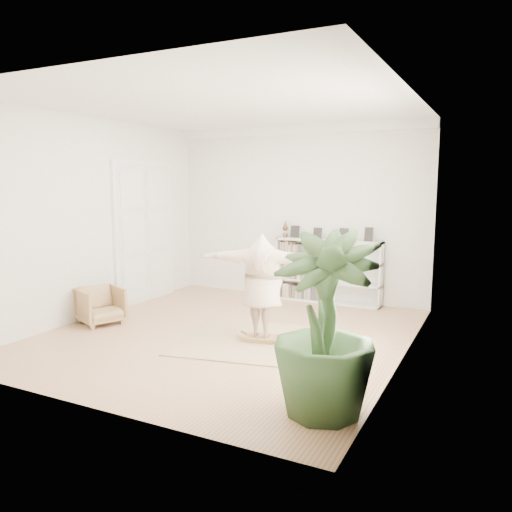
{
  "coord_description": "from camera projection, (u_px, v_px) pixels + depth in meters",
  "views": [
    {
      "loc": [
        3.9,
        -6.8,
        2.43
      ],
      "look_at": [
        0.31,
        0.4,
        1.25
      ],
      "focal_mm": 35.0,
      "sensor_mm": 36.0,
      "label": 1
    }
  ],
  "objects": [
    {
      "name": "person",
      "position": [
        262.0,
        283.0,
        7.55
      ],
      "size": [
        2.01,
        0.89,
        1.59
      ],
      "primitive_type": "imported",
      "rotation": [
        0.0,
        0.0,
        3.33
      ],
      "color": "beige",
      "rests_on": "rocker_board"
    },
    {
      "name": "bookshelf",
      "position": [
        328.0,
        272.0,
        10.17
      ],
      "size": [
        2.2,
        0.35,
        1.64
      ],
      "color": "silver",
      "rests_on": "floor"
    },
    {
      "name": "floor",
      "position": [
        228.0,
        334.0,
        8.09
      ],
      "size": [
        6.0,
        6.0,
        0.0
      ],
      "primitive_type": "plane",
      "color": "#9B7250",
      "rests_on": "ground"
    },
    {
      "name": "doors",
      "position": [
        144.0,
        234.0,
        10.23
      ],
      "size": [
        0.09,
        1.78,
        2.92
      ],
      "color": "white",
      "rests_on": "floor"
    },
    {
      "name": "rug",
      "position": [
        262.0,
        341.0,
        7.68
      ],
      "size": [
        2.83,
        2.44,
        0.02
      ],
      "primitive_type": "cube",
      "rotation": [
        0.0,
        0.0,
        0.19
      ],
      "color": "tan",
      "rests_on": "floor"
    },
    {
      "name": "houseplant",
      "position": [
        324.0,
        325.0,
        5.17
      ],
      "size": [
        1.15,
        1.15,
        1.95
      ],
      "primitive_type": "imported",
      "rotation": [
        0.0,
        0.0,
        0.05
      ],
      "color": "#325128",
      "rests_on": "floor"
    },
    {
      "name": "room_shell",
      "position": [
        298.0,
        130.0,
        10.19
      ],
      "size": [
        6.0,
        6.0,
        6.0
      ],
      "color": "silver",
      "rests_on": "floor"
    },
    {
      "name": "rocker_board",
      "position": [
        262.0,
        338.0,
        7.68
      ],
      "size": [
        0.56,
        0.4,
        0.11
      ],
      "rotation": [
        0.0,
        0.0,
        0.19
      ],
      "color": "brown",
      "rests_on": "rug"
    },
    {
      "name": "armchair",
      "position": [
        101.0,
        305.0,
        8.67
      ],
      "size": [
        0.92,
        0.91,
        0.64
      ],
      "primitive_type": "imported",
      "rotation": [
        0.0,
        0.0,
        1.16
      ],
      "color": "tan",
      "rests_on": "floor"
    }
  ]
}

